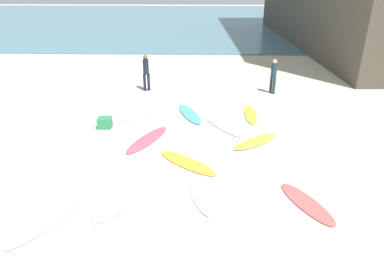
% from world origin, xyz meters
% --- Properties ---
extents(ground_plane, '(120.00, 120.00, 0.00)m').
position_xyz_m(ground_plane, '(0.00, 0.00, 0.00)').
color(ground_plane, beige).
extents(ocean_water, '(120.00, 40.00, 0.08)m').
position_xyz_m(ocean_water, '(0.00, 37.21, 0.04)').
color(ocean_water, slate).
rests_on(ocean_water, ground_plane).
extents(surfboard_0, '(1.56, 2.41, 0.08)m').
position_xyz_m(surfboard_0, '(-1.57, 3.35, 0.04)').
color(surfboard_0, '#E44A60').
rests_on(surfboard_0, ground_plane).
extents(surfboard_1, '(1.69, 1.88, 0.09)m').
position_xyz_m(surfboard_1, '(-1.60, -0.35, 0.04)').
color(surfboard_1, silver).
rests_on(surfboard_1, ground_plane).
extents(surfboard_2, '(1.91, 1.69, 0.09)m').
position_xyz_m(surfboard_2, '(2.21, 3.26, 0.04)').
color(surfboard_2, gold).
rests_on(surfboard_2, ground_plane).
extents(surfboard_3, '(0.96, 2.05, 0.09)m').
position_xyz_m(surfboard_3, '(0.33, 0.14, 0.04)').
color(surfboard_3, silver).
rests_on(surfboard_3, ground_plane).
extents(surfboard_4, '(1.37, 2.40, 0.09)m').
position_xyz_m(surfboard_4, '(-0.16, 5.80, 0.04)').
color(surfboard_4, '#439CD4').
rests_on(surfboard_4, ground_plane).
extents(surfboard_5, '(1.58, 2.23, 0.08)m').
position_xyz_m(surfboard_5, '(-3.31, -1.06, 0.04)').
color(surfboard_5, silver).
rests_on(surfboard_5, ground_plane).
extents(surfboard_6, '(0.57, 2.22, 0.08)m').
position_xyz_m(surfboard_6, '(2.37, 5.82, 0.04)').
color(surfboard_6, yellow).
rests_on(surfboard_6, ground_plane).
extents(surfboard_7, '(1.67, 2.24, 0.07)m').
position_xyz_m(surfboard_7, '(1.16, 4.60, 0.04)').
color(surfboard_7, white).
rests_on(surfboard_7, ground_plane).
extents(surfboard_8, '(1.34, 2.00, 0.07)m').
position_xyz_m(surfboard_8, '(3.02, -0.22, 0.03)').
color(surfboard_8, '#D1514F').
rests_on(surfboard_8, ground_plane).
extents(surfboard_9, '(1.76, 2.15, 0.08)m').
position_xyz_m(surfboard_9, '(-2.26, 5.76, 0.04)').
color(surfboard_9, silver).
rests_on(surfboard_9, ground_plane).
extents(surfboard_10, '(2.07, 1.88, 0.07)m').
position_xyz_m(surfboard_10, '(-0.11, 1.75, 0.04)').
color(surfboard_10, orange).
rests_on(surfboard_10, ground_plane).
extents(beachgoer_near, '(0.34, 0.34, 1.80)m').
position_xyz_m(beachgoer_near, '(-2.39, 8.98, 1.01)').
color(beachgoer_near, '#191E33').
rests_on(beachgoer_near, ground_plane).
extents(beachgoer_mid, '(0.39, 0.39, 1.68)m').
position_xyz_m(beachgoer_mid, '(3.80, 8.69, 0.93)').
color(beachgoer_mid, '#1E3342').
rests_on(beachgoer_mid, ground_plane).
extents(beach_cooler, '(0.49, 0.44, 0.41)m').
position_xyz_m(beach_cooler, '(-3.33, 4.41, 0.20)').
color(beach_cooler, '#287F51').
rests_on(beach_cooler, ground_plane).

